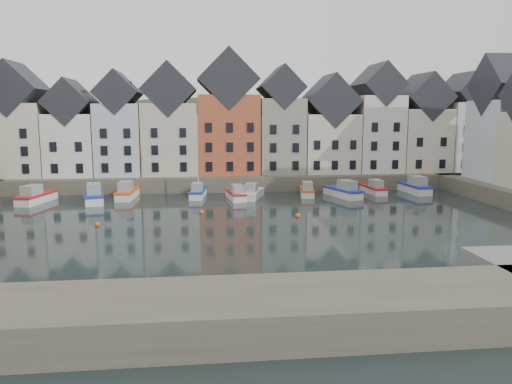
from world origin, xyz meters
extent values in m
plane|color=black|center=(0.00, 0.00, 0.00)|extent=(260.00, 260.00, 0.00)
cube|color=#4F4A3D|center=(0.00, 30.00, 1.00)|extent=(90.00, 16.00, 2.00)
cube|color=#4F4A3D|center=(-10.00, -22.00, 1.00)|extent=(50.00, 6.00, 2.00)
ellipsoid|color=#26341A|center=(0.00, 56.00, -18.00)|extent=(153.60, 70.40, 64.00)
sphere|color=black|center=(-13.94, 50.93, 8.70)|extent=(5.77, 5.77, 5.77)
sphere|color=black|center=(24.86, 60.75, 8.12)|extent=(5.27, 5.27, 5.27)
sphere|color=black|center=(31.82, 54.20, 7.88)|extent=(5.07, 5.07, 5.07)
sphere|color=black|center=(14.28, 55.19, 7.82)|extent=(5.01, 5.01, 5.01)
sphere|color=black|center=(-37.67, 56.61, 6.57)|extent=(3.94, 3.94, 3.94)
sphere|color=black|center=(28.33, 60.25, 8.05)|extent=(5.21, 5.21, 5.21)
sphere|color=black|center=(1.99, 58.64, 8.32)|extent=(5.45, 5.45, 5.45)
sphere|color=black|center=(37.80, 48.31, 7.21)|extent=(4.49, 4.49, 4.49)
cube|color=beige|center=(-29.17, 28.00, 7.04)|extent=(7.67, 8.00, 10.07)
cube|color=black|center=(-29.17, 28.00, 13.97)|extent=(7.67, 8.16, 7.67)
cube|color=white|center=(-21.90, 28.00, 6.30)|extent=(6.56, 8.00, 8.61)
cube|color=black|center=(-21.90, 28.00, 12.23)|extent=(6.56, 8.16, 6.56)
cube|color=silver|center=(-15.37, 28.00, 7.01)|extent=(6.20, 8.00, 10.02)
cube|color=black|center=(-15.37, 28.00, 13.55)|extent=(6.20, 8.16, 6.20)
cube|color=beige|center=(-8.27, 28.00, 7.04)|extent=(7.70, 8.00, 10.08)
cube|color=black|center=(-8.27, 28.00, 13.98)|extent=(7.70, 8.16, 7.70)
cube|color=#B24F32|center=(0.07, 28.00, 7.64)|extent=(8.69, 8.00, 11.28)
cube|color=black|center=(0.07, 28.00, 15.43)|extent=(8.69, 8.16, 8.69)
cube|color=gray|center=(7.78, 28.00, 7.39)|extent=(6.43, 8.00, 10.78)
cube|color=black|center=(7.78, 28.00, 14.37)|extent=(6.43, 8.16, 6.43)
cube|color=beige|center=(15.08, 28.00, 6.28)|extent=(7.88, 8.00, 8.56)
cube|color=black|center=(15.08, 28.00, 12.51)|extent=(7.88, 8.16, 7.88)
cube|color=silver|center=(22.42, 28.00, 7.64)|extent=(6.50, 8.00, 11.27)
cube|color=black|center=(22.42, 28.00, 14.88)|extent=(6.50, 8.16, 6.50)
cube|color=beige|center=(29.43, 28.00, 6.66)|extent=(7.23, 8.00, 9.32)
cube|color=black|center=(29.43, 28.00, 13.11)|extent=(7.23, 8.16, 7.23)
cube|color=white|center=(36.28, 28.00, 7.16)|extent=(6.18, 8.00, 10.32)
cube|color=black|center=(36.28, 28.00, 13.85)|extent=(6.18, 8.16, 6.18)
cube|color=silver|center=(36.00, 16.26, 7.19)|extent=(7.47, 8.00, 10.38)
cube|color=black|center=(36.00, 16.26, 14.36)|extent=(7.62, 8.00, 8.00)
sphere|color=#DA4F19|center=(-4.00, 8.00, 0.15)|extent=(0.50, 0.50, 0.50)
sphere|color=#DA4F19|center=(6.00, 5.00, 0.15)|extent=(0.50, 0.50, 0.50)
sphere|color=#DA4F19|center=(-14.00, 3.00, 0.15)|extent=(0.50, 0.50, 0.50)
cube|color=silver|center=(-23.85, 16.88, 0.37)|extent=(3.40, 6.67, 1.17)
cube|color=red|center=(-23.85, 16.88, 1.01)|extent=(3.53, 6.82, 0.27)
cube|color=gray|center=(-24.08, 15.94, 1.65)|extent=(2.06, 2.84, 1.28)
cube|color=silver|center=(-16.99, 16.62, 0.40)|extent=(3.33, 7.07, 1.25)
cube|color=#213299|center=(-16.99, 16.62, 1.08)|extent=(3.46, 7.23, 0.28)
cube|color=gray|center=(-16.79, 15.61, 1.76)|extent=(2.09, 2.98, 1.36)
cube|color=silver|center=(-13.38, 19.05, 0.37)|extent=(2.33, 6.46, 1.16)
cube|color=#DA4F19|center=(-13.38, 19.05, 1.00)|extent=(2.44, 6.59, 0.26)
cube|color=gray|center=(-13.44, 18.10, 1.64)|extent=(1.65, 2.63, 1.27)
cube|color=silver|center=(-4.42, 18.86, 0.32)|extent=(2.25, 5.66, 1.01)
cube|color=#213299|center=(-4.42, 18.86, 0.87)|extent=(2.35, 5.78, 0.23)
cube|color=gray|center=(-4.51, 18.04, 1.42)|extent=(1.52, 2.33, 1.10)
cylinder|color=silver|center=(-4.35, 19.41, 5.51)|extent=(0.13, 0.13, 10.11)
cube|color=silver|center=(0.33, 16.75, 0.32)|extent=(2.33, 5.63, 1.00)
cube|color=red|center=(0.33, 16.75, 0.87)|extent=(2.43, 5.75, 0.23)
cube|color=gray|center=(0.43, 15.94, 1.41)|extent=(1.54, 2.33, 1.09)
cube|color=silver|center=(2.57, 17.19, 0.33)|extent=(3.49, 5.92, 1.04)
cube|color=silver|center=(2.57, 17.19, 0.90)|extent=(3.62, 6.06, 0.24)
cube|color=gray|center=(2.29, 16.38, 1.47)|extent=(2.00, 2.58, 1.14)
cube|color=silver|center=(9.90, 18.57, 0.31)|extent=(2.44, 5.54, 0.98)
cube|color=#DA4F19|center=(9.90, 18.57, 0.85)|extent=(2.54, 5.66, 0.22)
cube|color=gray|center=(9.77, 17.78, 1.38)|extent=(1.58, 2.31, 1.07)
cube|color=silver|center=(14.26, 16.91, 0.37)|extent=(3.82, 6.65, 1.17)
cube|color=#213299|center=(14.26, 16.91, 1.01)|extent=(3.96, 6.80, 0.27)
cube|color=gray|center=(14.56, 16.01, 1.65)|extent=(2.21, 2.89, 1.27)
cube|color=silver|center=(19.18, 19.19, 0.32)|extent=(2.07, 5.66, 1.02)
cube|color=red|center=(19.18, 19.19, 0.88)|extent=(2.17, 5.78, 0.23)
cube|color=gray|center=(19.24, 18.35, 1.43)|extent=(1.45, 2.31, 1.11)
cube|color=silver|center=(24.92, 19.32, 0.39)|extent=(2.47, 6.81, 1.23)
cube|color=#213299|center=(24.92, 19.32, 1.06)|extent=(2.59, 6.95, 0.28)
cube|color=gray|center=(24.99, 18.32, 1.73)|extent=(1.74, 2.78, 1.34)
camera|label=1|loc=(-4.07, -45.29, 10.76)|focal=35.00mm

